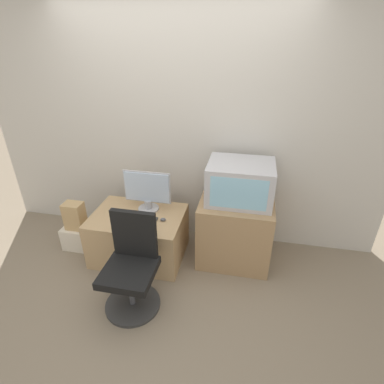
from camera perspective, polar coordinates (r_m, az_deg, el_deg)
ground_plane at (r=2.87m, az=-8.69°, el=-21.95°), size 12.00×12.00×0.00m
wall_back at (r=3.25m, az=-2.49°, el=12.16°), size 4.40×0.05×2.60m
desk at (r=3.31m, az=-10.02°, el=-8.13°), size 0.95×0.68×0.52m
side_stand at (r=3.21m, az=8.15°, el=-7.13°), size 0.73×0.62×0.70m
main_monitor at (r=3.14m, az=-8.50°, el=0.15°), size 0.50×0.22×0.44m
keyboard at (r=3.08m, az=-9.36°, el=-5.13°), size 0.29×0.11×0.01m
mouse at (r=3.03m, az=-5.53°, el=-5.26°), size 0.06×0.04×0.03m
crt_tv at (r=2.96m, az=9.16°, el=1.87°), size 0.63×0.50×0.39m
office_chair at (r=2.73m, az=-11.43°, el=-14.27°), size 0.49×0.49×0.88m
cardboard_box_lower at (r=3.68m, az=-20.69°, el=-8.01°), size 0.33×0.24×0.26m
cardboard_box_upper at (r=3.53m, az=-21.46°, el=-4.24°), size 0.20×0.15×0.31m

